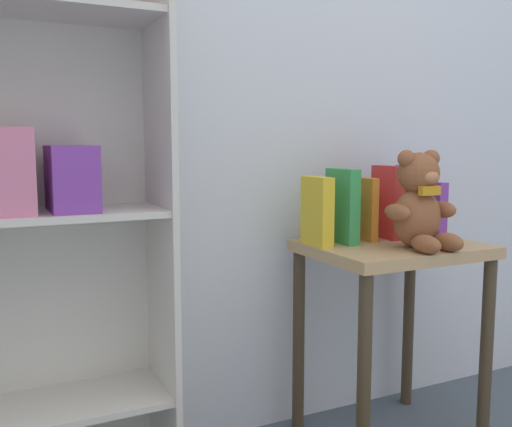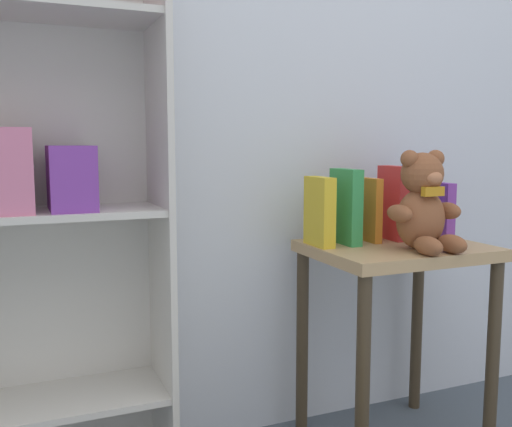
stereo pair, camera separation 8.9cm
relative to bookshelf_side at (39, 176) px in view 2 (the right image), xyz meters
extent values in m
cube|color=silver|center=(0.92, 0.15, 0.36)|extent=(4.80, 0.06, 2.50)
cube|color=beige|center=(0.31, -0.04, -0.09)|extent=(0.02, 0.28, 1.59)
cube|color=beige|center=(0.00, 0.09, -0.09)|extent=(0.63, 0.02, 1.59)
cube|color=beige|center=(0.00, -0.04, -0.60)|extent=(0.60, 0.26, 0.02)
cube|color=beige|center=(0.00, -0.04, -0.09)|extent=(0.60, 0.26, 0.02)
cube|color=beige|center=(0.00, -0.04, 0.41)|extent=(0.60, 0.26, 0.02)
cube|color=#D17093|center=(-0.07, -0.05, 0.02)|extent=(0.11, 0.20, 0.21)
cube|color=purple|center=(0.08, -0.05, 0.00)|extent=(0.11, 0.20, 0.17)
cube|color=tan|center=(1.04, -0.14, -0.25)|extent=(0.53, 0.42, 0.04)
cylinder|color=#3E3121|center=(0.80, -0.32, -0.58)|extent=(0.04, 0.04, 0.62)
cylinder|color=#3E3121|center=(1.27, -0.32, -0.58)|extent=(0.04, 0.04, 0.62)
cylinder|color=#3E3121|center=(0.80, 0.04, -0.58)|extent=(0.04, 0.04, 0.62)
cylinder|color=#3E3121|center=(1.27, 0.04, -0.58)|extent=(0.04, 0.04, 0.62)
ellipsoid|color=brown|center=(1.05, -0.23, -0.14)|extent=(0.15, 0.12, 0.18)
sphere|color=brown|center=(1.05, -0.23, 0.00)|extent=(0.13, 0.13, 0.13)
sphere|color=brown|center=(1.00, -0.23, 0.04)|extent=(0.05, 0.05, 0.05)
sphere|color=brown|center=(1.10, -0.23, 0.04)|extent=(0.05, 0.05, 0.05)
ellipsoid|color=#B56E48|center=(1.05, -0.28, -0.01)|extent=(0.05, 0.04, 0.04)
ellipsoid|color=brown|center=(0.96, -0.24, -0.12)|extent=(0.05, 0.10, 0.05)
ellipsoid|color=brown|center=(1.14, -0.24, -0.12)|extent=(0.05, 0.10, 0.05)
ellipsoid|color=brown|center=(1.01, -0.32, -0.20)|extent=(0.05, 0.11, 0.05)
ellipsoid|color=brown|center=(1.09, -0.32, -0.20)|extent=(0.05, 0.11, 0.05)
cube|color=#C68419|center=(1.05, -0.28, -0.05)|extent=(0.07, 0.02, 0.03)
cube|color=gold|center=(0.80, -0.06, -0.12)|extent=(0.04, 0.13, 0.21)
cube|color=#33934C|center=(0.90, -0.06, -0.11)|extent=(0.04, 0.14, 0.24)
cube|color=orange|center=(0.99, -0.05, -0.13)|extent=(0.03, 0.12, 0.21)
cube|color=red|center=(1.08, -0.05, -0.11)|extent=(0.04, 0.13, 0.24)
cube|color=#2D51B7|center=(1.18, -0.04, -0.11)|extent=(0.04, 0.10, 0.24)
cube|color=purple|center=(1.27, -0.05, -0.14)|extent=(0.04, 0.14, 0.18)
camera|label=1|loc=(-0.13, -1.56, 0.08)|focal=40.00mm
camera|label=2|loc=(-0.05, -1.59, 0.08)|focal=40.00mm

